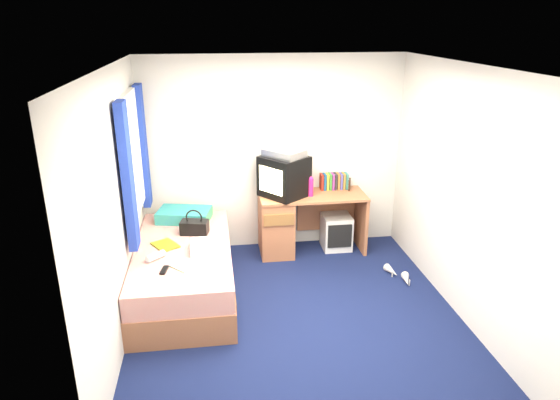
{
  "coord_description": "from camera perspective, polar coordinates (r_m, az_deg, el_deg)",
  "views": [
    {
      "loc": [
        -0.75,
        -4.21,
        2.77
      ],
      "look_at": [
        -0.06,
        0.7,
        0.96
      ],
      "focal_mm": 32.0,
      "sensor_mm": 36.0,
      "label": 1
    }
  ],
  "objects": [
    {
      "name": "white_heels",
      "position": [
        5.86,
        13.44,
        -8.38
      ],
      "size": [
        0.23,
        0.45,
        0.09
      ],
      "color": "beige",
      "rests_on": "ground"
    },
    {
      "name": "pink_water_bottle",
      "position": [
        6.02,
        3.51,
        1.45
      ],
      "size": [
        0.09,
        0.09,
        0.22
      ],
      "primitive_type": "cylinder",
      "rotation": [
        0.0,
        0.0,
        -0.3
      ],
      "color": "#DF1F71",
      "rests_on": "desk"
    },
    {
      "name": "ground",
      "position": [
        5.1,
        1.81,
        -12.93
      ],
      "size": [
        3.4,
        3.4,
        0.0
      ],
      "primitive_type": "plane",
      "color": "#0C1438",
      "rests_on": "ground"
    },
    {
      "name": "water_bottle",
      "position": [
        5.08,
        -14.02,
        -6.24
      ],
      "size": [
        0.19,
        0.19,
        0.07
      ],
      "primitive_type": "cylinder",
      "rotation": [
        0.0,
        1.57,
        0.76
      ],
      "color": "silver",
      "rests_on": "bed"
    },
    {
      "name": "vcr",
      "position": [
        5.91,
        0.49,
        5.39
      ],
      "size": [
        0.54,
        0.55,
        0.09
      ],
      "primitive_type": "cube",
      "rotation": [
        0.0,
        0.0,
        -0.84
      ],
      "color": "#B5B5B7",
      "rests_on": "crt_tv"
    },
    {
      "name": "bed",
      "position": [
        5.43,
        -10.86,
        -7.82
      ],
      "size": [
        1.01,
        2.0,
        0.54
      ],
      "color": "#A96A46",
      "rests_on": "ground"
    },
    {
      "name": "room_shell",
      "position": [
        4.48,
        2.01,
        2.86
      ],
      "size": [
        3.4,
        3.4,
        3.4
      ],
      "color": "white",
      "rests_on": "ground"
    },
    {
      "name": "window_assembly",
      "position": [
        5.35,
        -16.33,
        4.54
      ],
      "size": [
        0.11,
        1.42,
        1.4
      ],
      "color": "silver",
      "rests_on": "room_shell"
    },
    {
      "name": "pillow",
      "position": [
        5.96,
        -10.87,
        -1.69
      ],
      "size": [
        0.66,
        0.5,
        0.13
      ],
      "primitive_type": "cube",
      "rotation": [
        0.0,
        0.0,
        -0.21
      ],
      "color": "#1A5DAB",
      "rests_on": "bed"
    },
    {
      "name": "magazine",
      "position": [
        5.36,
        -12.97,
        -5.04
      ],
      "size": [
        0.33,
        0.35,
        0.01
      ],
      "primitive_type": "cube",
      "rotation": [
        0.0,
        0.0,
        0.55
      ],
      "color": "yellow",
      "rests_on": "bed"
    },
    {
      "name": "aerosol_can",
      "position": [
        6.13,
        2.34,
        1.6
      ],
      "size": [
        0.05,
        0.05,
        0.18
      ],
      "primitive_type": "cylinder",
      "rotation": [
        0.0,
        0.0,
        -0.06
      ],
      "color": "silver",
      "rests_on": "desk"
    },
    {
      "name": "remote_control",
      "position": [
        4.85,
        -13.1,
        -7.81
      ],
      "size": [
        0.08,
        0.17,
        0.02
      ],
      "primitive_type": "cube",
      "rotation": [
        0.0,
        0.0,
        -0.18
      ],
      "color": "black",
      "rests_on": "bed"
    },
    {
      "name": "desk",
      "position": [
        6.19,
        1.13,
        -2.45
      ],
      "size": [
        1.3,
        0.55,
        0.75
      ],
      "color": "#A96A46",
      "rests_on": "ground"
    },
    {
      "name": "handbag",
      "position": [
        5.56,
        -9.75,
        -3.02
      ],
      "size": [
        0.33,
        0.22,
        0.28
      ],
      "rotation": [
        0.0,
        0.0,
        -0.21
      ],
      "color": "black",
      "rests_on": "bed"
    },
    {
      "name": "crt_tv",
      "position": [
        5.98,
        0.45,
        2.72
      ],
      "size": [
        0.66,
        0.66,
        0.49
      ],
      "rotation": [
        0.0,
        0.0,
        -0.9
      ],
      "color": "black",
      "rests_on": "desk"
    },
    {
      "name": "colour_swatch_fan",
      "position": [
        4.86,
        -11.48,
        -7.65
      ],
      "size": [
        0.19,
        0.2,
        0.01
      ],
      "primitive_type": "cube",
      "rotation": [
        0.0,
        0.0,
        -0.81
      ],
      "color": "yellow",
      "rests_on": "bed"
    },
    {
      "name": "storage_cube",
      "position": [
        6.4,
        6.44,
        -3.61
      ],
      "size": [
        0.35,
        0.35,
        0.44
      ],
      "primitive_type": "cube",
      "rotation": [
        0.0,
        0.0,
        -0.0
      ],
      "color": "silver",
      "rests_on": "ground"
    },
    {
      "name": "picture_frame",
      "position": [
        6.3,
        7.95,
        1.78
      ],
      "size": [
        0.06,
        0.12,
        0.14
      ],
      "primitive_type": "cube",
      "rotation": [
        0.0,
        0.0,
        -0.33
      ],
      "color": "black",
      "rests_on": "desk"
    },
    {
      "name": "towel",
      "position": [
        5.14,
        -8.34,
        -5.28
      ],
      "size": [
        0.33,
        0.27,
        0.11
      ],
      "primitive_type": "cube",
      "rotation": [
        0.0,
        0.0,
        -0.02
      ],
      "color": "white",
      "rests_on": "bed"
    },
    {
      "name": "book_row",
      "position": [
        6.3,
        6.17,
        2.14
      ],
      "size": [
        0.34,
        0.13,
        0.2
      ],
      "color": "maroon",
      "rests_on": "desk"
    }
  ]
}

